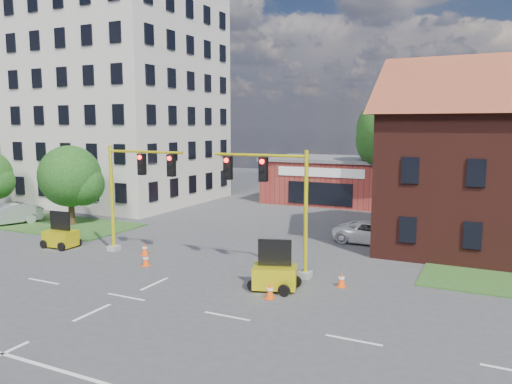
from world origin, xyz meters
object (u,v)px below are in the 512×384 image
signal_mast_west (134,186)px  trailer_west (61,237)px  signal_mast_east (275,196)px  pickup_white (374,233)px  trailer_east (275,275)px

signal_mast_west → trailer_west: signal_mast_west is taller
signal_mast_east → trailer_west: 14.22m
signal_mast_west → pickup_white: 14.86m
signal_mast_east → trailer_west: size_ratio=2.93×
pickup_white → trailer_west: bearing=121.1°
trailer_west → pickup_white: bearing=25.0°
signal_mast_east → signal_mast_west: bearing=180.0°
signal_mast_west → pickup_white: size_ratio=1.24×
signal_mast_east → pickup_white: size_ratio=1.24×
signal_mast_east → pickup_white: signal_mast_east is taller
trailer_west → signal_mast_west: bearing=5.0°
trailer_east → signal_mast_west: bearing=148.0°
signal_mast_west → trailer_east: (9.73, -2.26, -3.23)m
trailer_east → pickup_white: bearing=59.9°
signal_mast_east → trailer_east: 4.07m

